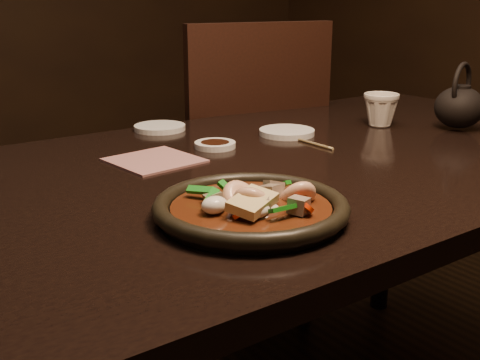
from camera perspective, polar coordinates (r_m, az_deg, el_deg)
table at (r=1.27m, az=5.93°, el=-0.97°), size 1.60×0.90×0.75m
chair at (r=1.89m, az=-0.04°, el=1.06°), size 0.54×0.54×1.00m
plate at (r=0.89m, az=1.04°, el=-2.73°), size 0.29×0.29×0.03m
stirfry at (r=0.89m, az=1.29°, el=-2.39°), size 0.19×0.19×0.06m
soy_dish at (r=1.31m, az=-2.38°, el=3.35°), size 0.09×0.09×0.01m
saucer_left at (r=1.49m, az=-7.62°, el=4.96°), size 0.13×0.13×0.01m
saucer_right at (r=1.43m, az=4.46°, el=4.55°), size 0.13×0.13×0.01m
tea_cup at (r=1.56m, az=13.20°, el=6.61°), size 0.11×0.11×0.09m
chopsticks at (r=1.37m, az=5.65°, el=3.84°), size 0.01×0.21×0.01m
napkin at (r=1.21m, az=-8.11°, el=1.86°), size 0.17×0.17×0.00m
teapot at (r=1.57m, az=20.11°, el=6.70°), size 0.15×0.12×0.16m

